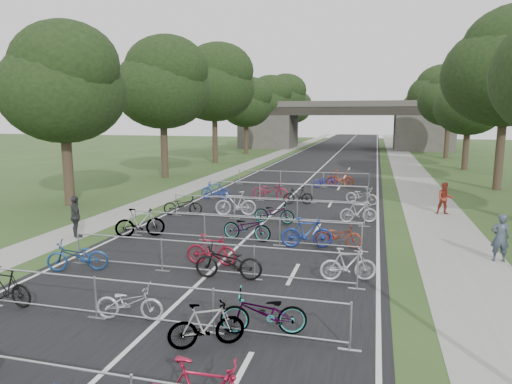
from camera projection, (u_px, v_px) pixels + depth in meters
road at (333, 157)px, 55.13m from camera, size 11.00×140.00×0.01m
sidewalk_right at (402, 159)px, 53.13m from camera, size 3.00×140.00×0.01m
sidewalk_left at (273, 156)px, 57.01m from camera, size 2.00×140.00×0.01m
lane_markings at (333, 157)px, 55.13m from camera, size 0.12×140.00×0.00m
overpass_bridge at (343, 125)px, 68.85m from camera, size 31.00×8.00×7.05m
tree_left_0 at (63, 87)px, 24.41m from camera, size 6.72×6.72×10.25m
tree_left_1 at (163, 85)px, 35.72m from camera, size 7.56×7.56×11.53m
tree_right_1 at (509, 70)px, 29.49m from camera, size 8.18×8.18×12.47m
tree_left_2 at (215, 85)px, 47.03m from camera, size 8.40×8.40×12.81m
tree_right_2 at (471, 105)px, 41.26m from camera, size 6.16×6.16×9.39m
tree_left_3 at (247, 104)px, 58.75m from camera, size 6.72×6.72×10.25m
tree_right_3 at (451, 98)px, 52.54m from camera, size 7.17×7.17×10.93m
tree_left_4 at (268, 100)px, 70.06m from camera, size 7.56×7.56×11.53m
tree_right_4 at (438, 94)px, 63.83m from camera, size 8.18×8.18×12.47m
tree_left_5 at (283, 98)px, 81.37m from camera, size 8.40×8.40×12.81m
tree_right_5 at (428, 110)px, 75.60m from camera, size 6.16×6.16×9.39m
tree_left_6 at (295, 108)px, 93.09m from camera, size 6.72×6.72×10.25m
tree_right_6 at (422, 105)px, 86.88m from camera, size 7.17×7.17×10.93m
barrier_row_1 at (153, 304)px, 10.78m from camera, size 9.70×0.08×1.10m
barrier_row_2 at (207, 259)px, 14.21m from camera, size 9.70×0.08×1.10m
barrier_row_3 at (241, 230)px, 17.84m from camera, size 9.70×0.08×1.10m
barrier_row_4 at (265, 210)px, 21.65m from camera, size 9.70×0.08×1.10m
barrier_row_5 at (286, 193)px, 26.42m from camera, size 9.70×0.08×1.10m
barrier_row_6 at (302, 179)px, 32.15m from camera, size 9.70×0.08×1.10m
bike_4 at (5, 287)px, 11.95m from camera, size 1.73×0.59×1.03m
bike_5 at (130, 303)px, 11.13m from camera, size 1.75×0.85×0.88m
bike_6 at (207, 325)px, 9.79m from camera, size 1.69×1.24×1.01m
bike_7 at (264, 313)px, 10.36m from camera, size 2.09×1.15×1.04m
bike_8 at (77, 256)px, 14.62m from camera, size 2.02×1.32×1.00m
bike_9 at (211, 250)px, 15.20m from camera, size 1.76×0.53×1.05m
bike_10 at (228, 262)px, 13.88m from camera, size 2.14×0.91×1.10m
bike_11 at (348, 265)px, 13.75m from camera, size 1.77×0.91×1.03m
bike_12 at (140, 223)px, 18.74m from camera, size 2.03×1.43×1.20m
bike_13 at (247, 227)px, 18.24m from camera, size 2.11×0.97×1.07m
bike_14 at (307, 233)px, 17.22m from camera, size 2.01×0.92×1.17m
bike_15 at (338, 236)px, 17.26m from camera, size 1.78×0.72×0.92m
bike_16 at (183, 205)px, 22.88m from camera, size 2.04×1.12×1.02m
bike_17 at (236, 204)px, 22.73m from camera, size 2.13×1.07×1.23m
bike_18 at (274, 213)px, 21.18m from camera, size 1.95×0.80×1.00m
bike_19 at (358, 212)px, 21.27m from camera, size 1.82×0.96×1.05m
bike_20 at (215, 190)px, 27.27m from camera, size 1.82×0.63×1.07m
bike_21 at (270, 190)px, 27.09m from camera, size 2.18×0.88×1.12m
bike_22 at (298, 196)px, 25.68m from camera, size 1.73×0.90×1.00m
bike_23 at (362, 196)px, 25.68m from camera, size 1.97×1.24×0.98m
bike_26 at (325, 181)px, 31.67m from camera, size 1.85×1.36×0.93m
bike_27 at (340, 179)px, 32.04m from camera, size 2.02×0.88×1.17m
pedestrian_a at (500, 238)px, 15.56m from camera, size 0.62×0.42×1.66m
pedestrian_b at (445, 199)px, 23.04m from camera, size 0.81×0.65×1.63m
pedestrian_c at (76, 217)px, 18.63m from camera, size 1.04×0.97×1.72m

